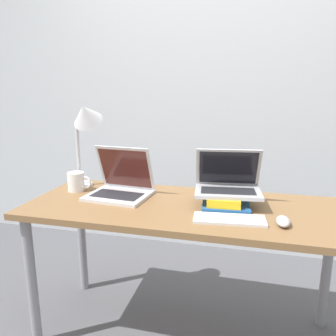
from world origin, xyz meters
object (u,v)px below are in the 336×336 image
Objects in this scene: mouse at (283,221)px; mug at (77,182)px; desk_lamp at (85,123)px; laptop_on_books at (228,183)px; wireless_keyboard at (229,219)px; laptop_left at (121,186)px; book_stack at (225,200)px.

mouse is 0.79× the size of mug.
mouse is at bearing -15.58° from desk_lamp.
wireless_keyboard is at bearing -83.19° from laptop_on_books.
laptop_on_books is 0.33m from mouse.
laptop_left is 3.09× the size of mouse.
mug is at bearing 175.52° from laptop_left.
wireless_keyboard is at bearing -19.95° from laptop_left.
laptop_on_books reaches higher than book_stack.
mug is at bearing 167.99° from mouse.
mug reaches higher than wireless_keyboard.
mug is at bearing 164.74° from wireless_keyboard.
mug is (-1.06, 0.23, 0.03)m from mouse.
laptop_on_books is at bearing 96.81° from wireless_keyboard.
laptop_on_books is at bearing 140.12° from mouse.
mouse is at bearing -39.88° from laptop_on_books.
book_stack is (0.54, -0.03, -0.02)m from laptop_left.
laptop_on_books reaches higher than mug.
laptop_left reaches higher than mug.
mug reaches higher than book_stack.
desk_lamp reaches higher than book_stack.
desk_lamp is at bearing 173.86° from laptop_on_books.
desk_lamp is (-0.77, 0.11, 0.34)m from book_stack.
book_stack is at bearing -2.78° from laptop_left.
laptop_on_books is at bearing -6.14° from desk_lamp.
laptop_on_books is 0.82m from mug.
book_stack reaches higher than mouse.
mouse is 1.12m from desk_lamp.
book_stack is at bearing -110.40° from laptop_on_books.
wireless_keyboard is at bearing -79.75° from book_stack.
laptop_on_books is (0.01, 0.02, 0.08)m from book_stack.
desk_lamp is at bearing 160.71° from laptop_left.
laptop_left is 2.43× the size of mug.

